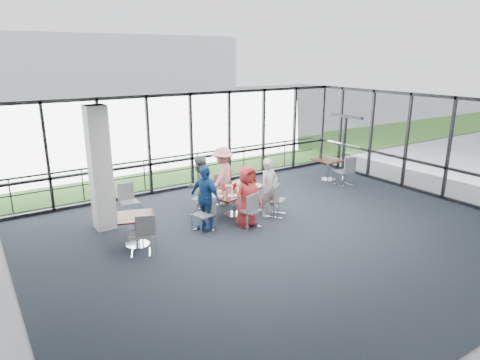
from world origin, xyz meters
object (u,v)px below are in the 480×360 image
diner_near_right (269,188)px  chair_main_fl (201,199)px  chair_main_nr (276,200)px  diner_far_left (199,185)px  diner_far_right (223,176)px  chair_spare_lb (129,202)px  diner_end (205,197)px  chair_main_fr (221,190)px  diner_near_left (247,196)px  chair_spare_la (140,235)px  side_table_left (136,220)px  chair_main_end (203,215)px  chair_spare_r (344,172)px  structural_column (100,169)px  chair_main_nl (250,211)px  side_table_right (328,163)px  main_table (234,194)px

diner_near_right → chair_main_fl: bearing=131.6°
diner_near_right → chair_main_nr: bearing=-45.9°
diner_far_left → diner_far_right: (0.96, 0.33, 0.04)m
chair_main_fl → chair_spare_lb: (-1.88, 0.62, 0.07)m
diner_end → chair_main_fr: diner_end is taller
chair_main_nr → diner_near_left: bearing=153.3°
chair_main_fl → chair_spare_la: size_ratio=0.86×
side_table_left → chair_spare_lb: 1.84m
chair_main_end → chair_spare_la: bearing=-89.3°
diner_end → chair_spare_lb: (-1.40, 1.78, -0.38)m
diner_near_right → chair_main_end: bearing=172.1°
side_table_left → chair_main_nr: (3.96, -0.26, -0.17)m
chair_spare_r → chair_main_end: bearing=-161.4°
structural_column → diner_end: 2.75m
diner_near_left → chair_main_nl: diner_near_left is taller
chair_main_nl → chair_main_end: bearing=138.7°
chair_main_end → chair_spare_la: chair_spare_la is taller
structural_column → chair_main_fr: 3.69m
chair_spare_lb → chair_main_nl: bearing=139.6°
chair_spare_r → chair_main_fl: bearing=-173.8°
structural_column → side_table_right: size_ratio=3.50×
structural_column → chair_main_fr: size_ratio=3.63×
main_table → structural_column: bearing=141.3°
diner_end → chair_spare_r: (5.87, 0.75, -0.35)m
diner_near_right → diner_far_right: diner_far_right is taller
chair_main_end → structural_column: bearing=-139.2°
diner_near_right → chair_spare_la: 3.94m
diner_end → side_table_left: bearing=-104.4°
diner_end → chair_main_fl: bearing=142.8°
main_table → diner_far_left: (-0.77, 0.60, 0.23)m
diner_far_right → chair_spare_lb: size_ratio=1.87×
side_table_right → chair_spare_lb: 7.32m
diner_end → chair_spare_r: size_ratio=1.71×
side_table_right → chair_main_nr: 4.23m
chair_main_fl → chair_spare_la: chair_spare_la is taller
structural_column → chair_spare_r: structural_column is taller
chair_main_fl → chair_spare_r: (5.39, -0.41, 0.09)m
diner_near_right → chair_main_nr: diner_near_right is taller
diner_end → chair_spare_lb: bearing=-156.3°
chair_spare_la → chair_main_nr: bearing=25.2°
diner_near_left → diner_end: size_ratio=0.96×
diner_near_left → chair_main_nr: size_ratio=1.78×
side_table_right → diner_near_left: diner_near_left is taller
diner_near_left → diner_far_right: bearing=72.3°
diner_far_left → chair_main_fl: 0.47m
diner_end → chair_main_fr: bearing=122.3°
diner_near_right → diner_far_right: bearing=104.4°
chair_main_nl → chair_spare_la: size_ratio=1.02×
chair_main_fr → chair_spare_la: bearing=21.1°
diner_far_right → chair_main_nr: diner_far_right is taller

